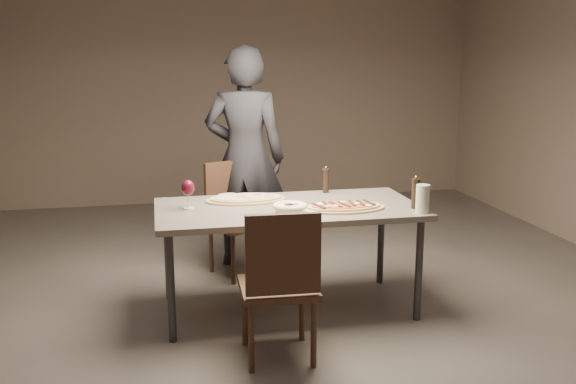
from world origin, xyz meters
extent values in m
plane|color=#57514B|center=(0.00, 0.00, 0.00)|extent=(7.00, 7.00, 0.00)
plane|color=gray|center=(0.00, 3.50, 1.40)|extent=(6.00, 0.00, 6.00)
cube|color=#6F665B|center=(0.00, 0.00, 0.73)|extent=(1.80, 0.90, 0.04)
cylinder|color=#333335|center=(-0.82, -0.37, 0.35)|extent=(0.05, 0.05, 0.71)
cylinder|color=#333335|center=(0.82, -0.37, 0.35)|extent=(0.05, 0.05, 0.71)
cylinder|color=#333335|center=(-0.82, 0.37, 0.35)|extent=(0.05, 0.05, 0.71)
cylinder|color=#333335|center=(0.82, 0.37, 0.35)|extent=(0.05, 0.05, 0.71)
ellipsoid|color=white|center=(0.36, -0.11, 0.79)|extent=(0.05, 0.05, 0.01)
ellipsoid|color=white|center=(0.19, -0.12, 0.79)|extent=(0.05, 0.05, 0.01)
ellipsoid|color=white|center=(0.23, -0.20, 0.79)|extent=(0.05, 0.05, 0.01)
ellipsoid|color=white|center=(0.50, -0.24, 0.79)|extent=(0.05, 0.05, 0.01)
ellipsoid|color=white|center=(0.20, -0.14, 0.79)|extent=(0.05, 0.05, 0.01)
ellipsoid|color=white|center=(0.44, -0.17, 0.79)|extent=(0.05, 0.05, 0.01)
ellipsoid|color=white|center=(0.28, -0.20, 0.79)|extent=(0.05, 0.05, 0.01)
cube|color=#1F3014|center=(0.17, -0.17, 0.79)|extent=(0.06, 0.16, 0.01)
cube|color=#1F3014|center=(0.23, -0.15, 0.79)|extent=(0.02, 0.16, 0.01)
cube|color=#1F3014|center=(0.29, -0.16, 0.79)|extent=(0.06, 0.16, 0.01)
cube|color=#1F3014|center=(0.35, -0.17, 0.79)|extent=(0.05, 0.16, 0.01)
cube|color=#1F3014|center=(0.41, -0.15, 0.79)|extent=(0.03, 0.16, 0.01)
cube|color=#1F3014|center=(0.47, -0.16, 0.79)|extent=(0.03, 0.16, 0.01)
cube|color=#1F3014|center=(0.53, -0.14, 0.79)|extent=(0.04, 0.16, 0.01)
cylinder|color=#CB8083|center=(-0.29, 0.22, 0.79)|extent=(0.07, 0.07, 0.00)
cylinder|color=#CB8083|center=(-0.09, 0.21, 0.79)|extent=(0.07, 0.07, 0.00)
cylinder|color=#CB8083|center=(-0.17, 0.26, 0.79)|extent=(0.07, 0.07, 0.00)
cylinder|color=#CB8083|center=(-0.26, 0.16, 0.79)|extent=(0.07, 0.07, 0.00)
cylinder|color=#F7EEC8|center=(-0.04, -0.25, 0.79)|extent=(0.19, 0.19, 0.07)
torus|color=#F7EEC8|center=(-0.04, -0.25, 0.81)|extent=(0.22, 0.22, 0.03)
cube|color=#B37D48|center=(-0.01, -0.25, 0.80)|extent=(0.07, 0.07, 0.04)
cube|color=#B37D48|center=(-0.05, -0.23, 0.80)|extent=(0.06, 0.06, 0.04)
cube|color=#B37D48|center=(-0.05, -0.28, 0.80)|extent=(0.08, 0.07, 0.04)
cylinder|color=white|center=(0.07, -0.28, 0.76)|extent=(0.14, 0.14, 0.02)
cylinder|color=#AFAE40|center=(0.07, -0.28, 0.76)|extent=(0.10, 0.10, 0.00)
cylinder|color=black|center=(0.37, 0.37, 0.83)|extent=(0.05, 0.05, 0.16)
cylinder|color=black|center=(0.37, 0.37, 0.92)|extent=(0.05, 0.05, 0.02)
sphere|color=gold|center=(0.37, 0.37, 0.94)|extent=(0.02, 0.02, 0.02)
cylinder|color=black|center=(0.83, -0.24, 0.84)|extent=(0.05, 0.05, 0.18)
cylinder|color=black|center=(0.83, -0.24, 0.94)|extent=(0.06, 0.06, 0.02)
sphere|color=gold|center=(0.83, -0.24, 0.97)|extent=(0.02, 0.02, 0.02)
cylinder|color=silver|center=(0.83, -0.36, 0.84)|extent=(0.09, 0.09, 0.19)
cylinder|color=silver|center=(-0.67, 0.07, 0.75)|extent=(0.08, 0.08, 0.01)
cylinder|color=silver|center=(-0.67, 0.07, 0.80)|extent=(0.01, 0.01, 0.09)
ellipsoid|color=#4A0A1B|center=(-0.67, 0.07, 0.89)|extent=(0.09, 0.09, 0.11)
cylinder|color=white|center=(-0.36, 0.38, 0.76)|extent=(0.17, 0.17, 0.01)
cube|color=#40281B|center=(-0.21, -0.69, 0.43)|extent=(0.46, 0.46, 0.04)
cylinder|color=#40281B|center=(-0.39, -0.86, 0.21)|extent=(0.04, 0.04, 0.41)
cylinder|color=#40281B|center=(-0.03, -0.88, 0.21)|extent=(0.04, 0.04, 0.41)
cylinder|color=#40281B|center=(-0.38, -0.50, 0.21)|extent=(0.04, 0.04, 0.41)
cylinder|color=#40281B|center=(-0.02, -0.52, 0.21)|extent=(0.04, 0.04, 0.41)
cube|color=#40281B|center=(-0.21, -0.89, 0.70)|extent=(0.42, 0.06, 0.46)
cube|color=#40281B|center=(-0.23, 0.80, 0.42)|extent=(0.57, 0.57, 0.04)
cylinder|color=#40281B|center=(-0.14, 1.04, 0.20)|extent=(0.04, 0.04, 0.40)
cylinder|color=#40281B|center=(-0.46, 0.89, 0.20)|extent=(0.04, 0.04, 0.40)
cylinder|color=#40281B|center=(0.00, 0.71, 0.20)|extent=(0.04, 0.04, 0.40)
cylinder|color=#40281B|center=(-0.32, 0.57, 0.20)|extent=(0.04, 0.04, 0.40)
cube|color=#40281B|center=(-0.31, 0.98, 0.69)|extent=(0.39, 0.20, 0.45)
imported|color=black|center=(-0.14, 1.06, 0.92)|extent=(0.77, 0.61, 1.84)
camera|label=1|loc=(-0.88, -4.19, 1.79)|focal=40.00mm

